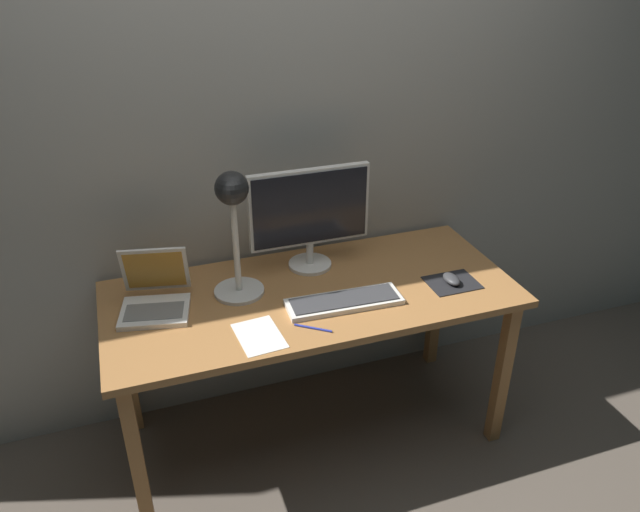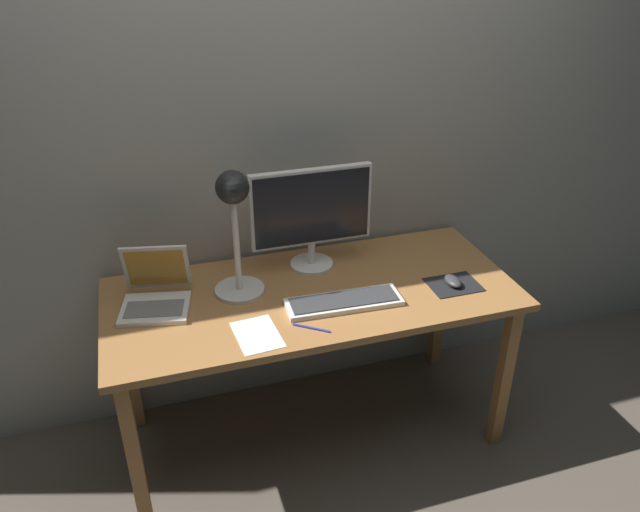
% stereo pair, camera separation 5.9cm
% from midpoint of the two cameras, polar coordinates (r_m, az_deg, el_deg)
% --- Properties ---
extents(ground_plane, '(4.80, 4.80, 0.00)m').
position_cam_midpoint_polar(ground_plane, '(2.88, -0.03, -15.83)').
color(ground_plane, brown).
rests_on(ground_plane, ground).
extents(back_wall, '(4.80, 0.06, 2.60)m').
position_cam_midpoint_polar(back_wall, '(2.55, -2.78, 12.17)').
color(back_wall, '#9E998E').
rests_on(back_wall, ground).
extents(desk, '(1.60, 0.70, 0.74)m').
position_cam_midpoint_polar(desk, '(2.47, -0.03, -4.82)').
color(desk, '#A8703D').
rests_on(desk, ground).
extents(monitor, '(0.50, 0.18, 0.43)m').
position_cam_midpoint_polar(monitor, '(2.48, -0.12, 4.02)').
color(monitor, silver).
rests_on(monitor, desk).
extents(keyboard_main, '(0.45, 0.16, 0.03)m').
position_cam_midpoint_polar(keyboard_main, '(2.34, 2.93, -4.24)').
color(keyboard_main, silver).
rests_on(keyboard_main, desk).
extents(laptop, '(0.30, 0.30, 0.22)m').
position_cam_midpoint_polar(laptop, '(2.39, -14.23, -2.96)').
color(laptop, silver).
rests_on(laptop, desk).
extents(desk_lamp, '(0.19, 0.19, 0.50)m').
position_cam_midpoint_polar(desk_lamp, '(2.28, -7.17, 3.81)').
color(desk_lamp, beige).
rests_on(desk_lamp, desk).
extents(mousepad, '(0.20, 0.16, 0.00)m').
position_cam_midpoint_polar(mousepad, '(2.52, 12.88, -2.60)').
color(mousepad, black).
rests_on(mousepad, desk).
extents(mouse, '(0.06, 0.10, 0.03)m').
position_cam_midpoint_polar(mouse, '(2.51, 12.83, -2.27)').
color(mouse, '#38383A').
rests_on(mouse, mousepad).
extents(paper_sheet_near_mouse, '(0.16, 0.22, 0.00)m').
position_cam_midpoint_polar(paper_sheet_near_mouse, '(2.19, -5.03, -7.24)').
color(paper_sheet_near_mouse, white).
rests_on(paper_sheet_near_mouse, desk).
extents(pen, '(0.12, 0.09, 0.01)m').
position_cam_midpoint_polar(pen, '(2.21, -0.03, -6.66)').
color(pen, '#2633A5').
rests_on(pen, desk).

